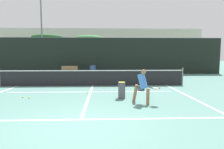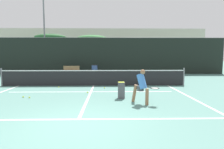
{
  "view_description": "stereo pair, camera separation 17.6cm",
  "coord_description": "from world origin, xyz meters",
  "px_view_note": "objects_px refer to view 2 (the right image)",
  "views": [
    {
      "loc": [
        0.67,
        -5.16,
        1.89
      ],
      "look_at": [
        1.06,
        4.14,
        0.95
      ],
      "focal_mm": 32.0,
      "sensor_mm": 36.0,
      "label": 1
    },
    {
      "loc": [
        0.85,
        -5.17,
        1.89
      ],
      "look_at": [
        1.06,
        4.14,
        0.95
      ],
      "focal_mm": 32.0,
      "sensor_mm": 36.0,
      "label": 2
    }
  ],
  "objects_px": {
    "trash_bin": "(95,70)",
    "parked_car": "(95,66)",
    "courtside_bench": "(71,70)",
    "ball_hopper": "(121,90)",
    "player_practicing": "(142,85)"
  },
  "relations": [
    {
      "from": "ball_hopper",
      "to": "trash_bin",
      "type": "height_order",
      "value": "trash_bin"
    },
    {
      "from": "trash_bin",
      "to": "player_practicing",
      "type": "bearing_deg",
      "value": -76.63
    },
    {
      "from": "ball_hopper",
      "to": "trash_bin",
      "type": "bearing_deg",
      "value": 100.52
    },
    {
      "from": "courtside_bench",
      "to": "ball_hopper",
      "type": "bearing_deg",
      "value": -64.98
    },
    {
      "from": "ball_hopper",
      "to": "player_practicing",
      "type": "bearing_deg",
      "value": -52.82
    },
    {
      "from": "courtside_bench",
      "to": "player_practicing",
      "type": "bearing_deg",
      "value": -63.43
    },
    {
      "from": "player_practicing",
      "to": "trash_bin",
      "type": "xyz_separation_m",
      "value": [
        -2.47,
        10.4,
        -0.23
      ]
    },
    {
      "from": "ball_hopper",
      "to": "parked_car",
      "type": "relative_size",
      "value": 0.17
    },
    {
      "from": "player_practicing",
      "to": "parked_car",
      "type": "height_order",
      "value": "parked_car"
    },
    {
      "from": "player_practicing",
      "to": "trash_bin",
      "type": "distance_m",
      "value": 10.7
    },
    {
      "from": "courtside_bench",
      "to": "parked_car",
      "type": "height_order",
      "value": "parked_car"
    },
    {
      "from": "trash_bin",
      "to": "parked_car",
      "type": "relative_size",
      "value": 0.23
    },
    {
      "from": "ball_hopper",
      "to": "courtside_bench",
      "type": "relative_size",
      "value": 0.49
    },
    {
      "from": "courtside_bench",
      "to": "trash_bin",
      "type": "distance_m",
      "value": 2.08
    },
    {
      "from": "player_practicing",
      "to": "trash_bin",
      "type": "height_order",
      "value": "player_practicing"
    }
  ]
}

